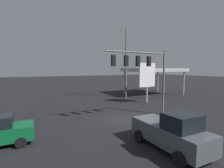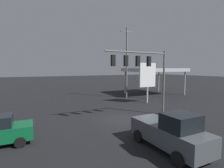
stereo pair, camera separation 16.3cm
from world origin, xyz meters
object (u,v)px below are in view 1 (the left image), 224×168
traffic_signal_assembly (143,67)px  utility_pole (126,62)px  pickup_parked (172,132)px  fire_hydrant (192,117)px  price_sign (147,76)px

traffic_signal_assembly → utility_pole: size_ratio=0.61×
traffic_signal_assembly → utility_pole: (-5.01, -10.82, 0.95)m
traffic_signal_assembly → utility_pole: utility_pole is taller
utility_pole → pickup_parked: bearing=65.8°
utility_pole → pickup_parked: 19.53m
pickup_parked → traffic_signal_assembly: bearing=157.4°
traffic_signal_assembly → pickup_parked: traffic_signal_assembly is taller
traffic_signal_assembly → pickup_parked: size_ratio=1.33×
traffic_signal_assembly → fire_hydrant: traffic_signal_assembly is taller
utility_pole → fire_hydrant: bearing=83.1°
traffic_signal_assembly → price_sign: size_ratio=1.22×
traffic_signal_assembly → fire_hydrant: bearing=136.2°
traffic_signal_assembly → fire_hydrant: 6.54m
price_sign → utility_pole: bearing=-85.8°
price_sign → pickup_parked: bearing=56.5°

